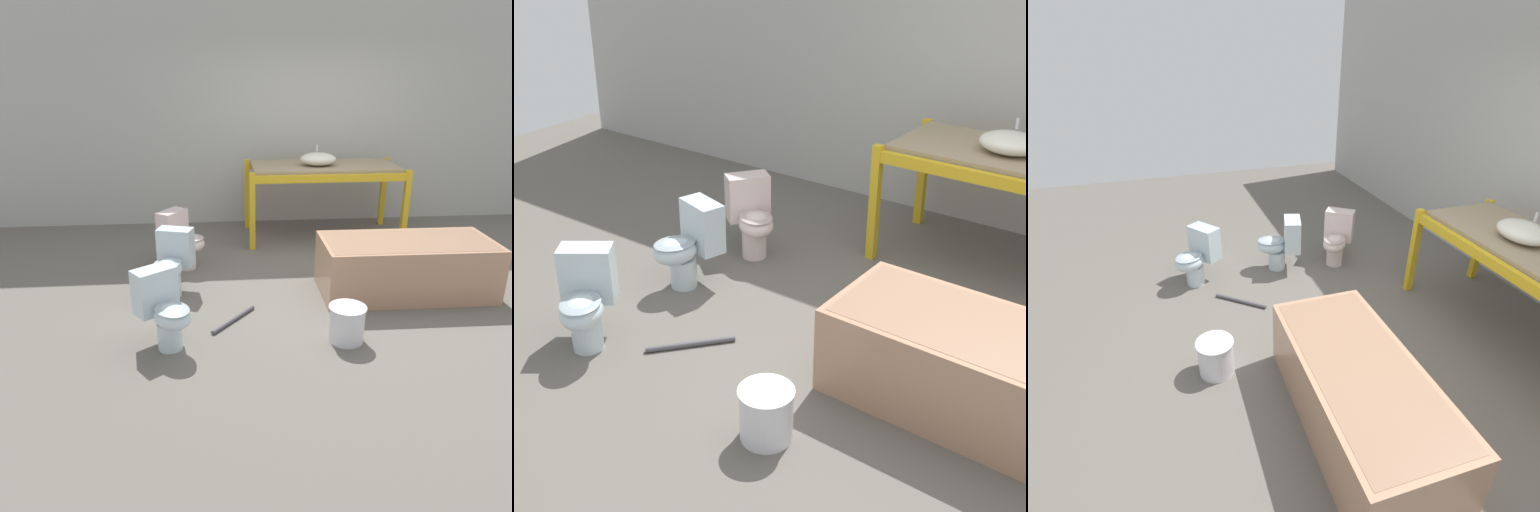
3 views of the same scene
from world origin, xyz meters
The scene contains 9 objects.
ground_plane centered at (0.00, 0.00, 0.00)m, with size 12.00×12.00×0.00m, color #666059.
shelving_rack centered at (0.11, 1.41, 0.83)m, with size 1.98×0.94×0.95m.
sink_basin centered at (0.02, 1.37, 1.04)m, with size 0.46×0.36×0.24m.
bathtub_main centered at (0.57, -0.40, 0.32)m, with size 1.69×0.78×0.55m.
toilet_near centered at (-1.74, -0.22, 0.34)m, with size 0.44×0.58×0.64m.
toilet_far centered at (-1.73, -1.22, 0.34)m, with size 0.55×0.59×0.64m.
toilet_extra centered at (-1.68, 0.47, 0.34)m, with size 0.59×0.55×0.64m.
bucket_white centered at (-0.25, -1.28, 0.16)m, with size 0.31×0.31×0.31m.
loose_pipe centered at (-1.16, -0.87, 0.02)m, with size 0.41×0.48×0.04m.
Camera 2 is at (1.57, -3.71, 2.64)m, focal length 50.00 mm.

